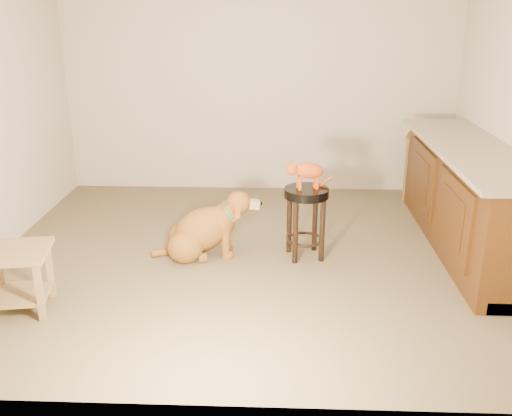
{
  "coord_description": "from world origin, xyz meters",
  "views": [
    {
      "loc": [
        0.22,
        -4.61,
        2.11
      ],
      "look_at": [
        0.03,
        0.02,
        0.45
      ],
      "focal_mm": 40.0,
      "sensor_mm": 36.0,
      "label": 1
    }
  ],
  "objects_px": {
    "side_table": "(18,271)",
    "tabby_kitten": "(306,171)",
    "padded_stool": "(306,209)",
    "wood_stool": "(422,166)",
    "golden_retriever": "(203,231)"
  },
  "relations": [
    {
      "from": "wood_stool",
      "to": "tabby_kitten",
      "type": "bearing_deg",
      "value": -129.9
    },
    {
      "from": "wood_stool",
      "to": "golden_retriever",
      "type": "distance_m",
      "value": 2.84
    },
    {
      "from": "tabby_kitten",
      "to": "padded_stool",
      "type": "bearing_deg",
      "value": -5.72
    },
    {
      "from": "wood_stool",
      "to": "golden_retriever",
      "type": "height_order",
      "value": "wood_stool"
    },
    {
      "from": "padded_stool",
      "to": "side_table",
      "type": "height_order",
      "value": "padded_stool"
    },
    {
      "from": "padded_stool",
      "to": "wood_stool",
      "type": "relative_size",
      "value": 0.87
    },
    {
      "from": "padded_stool",
      "to": "side_table",
      "type": "relative_size",
      "value": 1.19
    },
    {
      "from": "padded_stool",
      "to": "golden_retriever",
      "type": "relative_size",
      "value": 0.64
    },
    {
      "from": "golden_retriever",
      "to": "padded_stool",
      "type": "bearing_deg",
      "value": -7.32
    },
    {
      "from": "side_table",
      "to": "tabby_kitten",
      "type": "relative_size",
      "value": 1.26
    },
    {
      "from": "padded_stool",
      "to": "wood_stool",
      "type": "height_order",
      "value": "wood_stool"
    },
    {
      "from": "golden_retriever",
      "to": "tabby_kitten",
      "type": "distance_m",
      "value": 1.04
    },
    {
      "from": "side_table",
      "to": "tabby_kitten",
      "type": "distance_m",
      "value": 2.37
    },
    {
      "from": "padded_stool",
      "to": "side_table",
      "type": "xyz_separation_m",
      "value": [
        -2.1,
        -1.02,
        -0.13
      ]
    },
    {
      "from": "side_table",
      "to": "tabby_kitten",
      "type": "bearing_deg",
      "value": 26.12
    }
  ]
}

